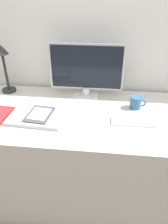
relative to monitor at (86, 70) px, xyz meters
The scene contains 9 objects.
ground_plane 1.04m from the monitor, 84.99° to the right, with size 10.00×10.00×0.00m, color brown.
wall_back 0.30m from the monitor, 77.71° to the left, with size 3.60×0.05×2.40m.
desk 0.63m from the monitor, 82.09° to the right, with size 1.59×0.75×0.75m.
monitor is the anchor object (origin of this frame).
keyboard 0.51m from the monitor, 46.64° to the right, with size 0.26×0.10×0.01m.
laptop 0.49m from the monitor, 128.23° to the right, with size 0.35×0.26×0.02m.
ereader 0.47m from the monitor, 126.43° to the right, with size 0.17×0.21×0.01m.
desk_lamp 0.61m from the monitor, behind, with size 0.11×0.11×0.36m.
coffee_mug 0.42m from the monitor, 23.31° to the right, with size 0.11×0.08×0.08m.
Camera 1 is at (0.11, -1.07, 1.50)m, focal length 35.00 mm.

